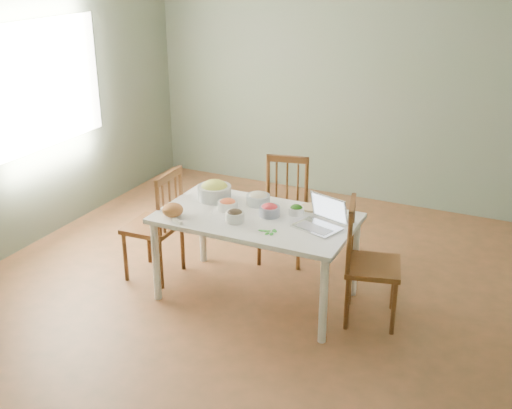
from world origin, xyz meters
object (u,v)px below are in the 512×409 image
at_px(dining_table, 256,257).
at_px(laptop, 317,214).
at_px(chair_far, 283,212).
at_px(bread_boule, 173,210).
at_px(chair_left, 153,224).
at_px(chair_right, 373,263).
at_px(bowl_squash, 215,190).

distance_m(dining_table, laptop, 0.71).
bearing_deg(chair_far, bread_boule, -128.85).
xyz_separation_m(chair_left, chair_right, (1.92, 0.12, -0.01)).
xyz_separation_m(dining_table, bowl_squash, (-0.47, 0.17, 0.45)).
distance_m(bread_boule, laptop, 1.15).
bearing_deg(bowl_squash, chair_left, -156.79).
height_order(chair_left, laptop, chair_left).
relative_size(chair_far, chair_right, 0.98).
distance_m(dining_table, chair_left, 0.98).
bearing_deg(chair_far, chair_left, -151.16).
relative_size(bread_boule, bowl_squash, 0.60).
relative_size(bread_boule, laptop, 0.50).
xyz_separation_m(bread_boule, laptop, (1.11, 0.27, 0.06)).
distance_m(chair_left, bread_boule, 0.54).
relative_size(dining_table, bowl_squash, 5.53).
bearing_deg(chair_far, bowl_squash, -137.28).
bearing_deg(chair_right, chair_left, 79.56).
distance_m(chair_far, chair_right, 1.21).
bearing_deg(chair_right, laptop, 87.94).
height_order(chair_right, laptop, chair_right).
height_order(chair_left, bowl_squash, chair_left).
bearing_deg(chair_left, bowl_squash, 110.95).
distance_m(chair_right, bread_boule, 1.62).
distance_m(chair_left, laptop, 1.53).
height_order(dining_table, bowl_squash, bowl_squash).
xyz_separation_m(bread_boule, bowl_squash, (0.12, 0.46, 0.03)).
bearing_deg(laptop, dining_table, -163.14).
distance_m(bread_boule, bowl_squash, 0.48).
height_order(chair_right, bowl_squash, chair_right).
distance_m(chair_right, laptop, 0.57).
distance_m(chair_far, laptop, 1.02).
relative_size(dining_table, laptop, 4.67).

